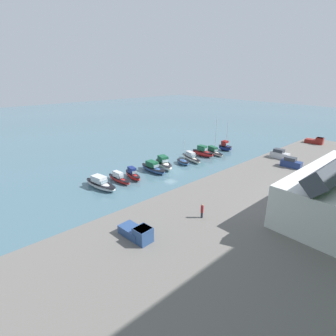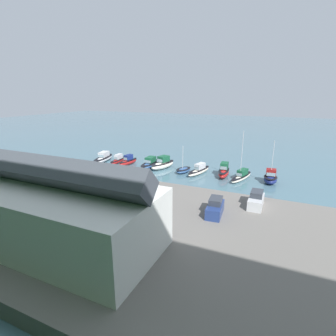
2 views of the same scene
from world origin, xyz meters
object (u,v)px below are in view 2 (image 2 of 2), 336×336
at_px(moored_boat_2, 224,171).
at_px(pickup_truck_0, 11,169).
at_px(moored_boat_7, 128,161).
at_px(moored_boat_8, 118,160).
at_px(moored_boat_5, 163,164).
at_px(moored_boat_3, 199,170).
at_px(parked_car_1, 256,200).
at_px(moored_boat_6, 150,163).
at_px(moored_boat_4, 183,170).
at_px(moored_boat_9, 103,158).
at_px(person_on_quay, 37,177).
at_px(moored_boat_0, 270,178).
at_px(moored_boat_1, 242,176).
at_px(parked_car_2, 215,208).

xyz_separation_m(moored_boat_2, pickup_truck_0, (36.54, 20.74, 1.50)).
relative_size(moored_boat_7, moored_boat_8, 0.90).
bearing_deg(moored_boat_8, moored_boat_5, 176.72).
height_order(moored_boat_2, pickup_truck_0, pickup_truck_0).
height_order(moored_boat_8, pickup_truck_0, pickup_truck_0).
distance_m(moored_boat_3, parked_car_1, 21.38).
bearing_deg(moored_boat_6, moored_boat_4, 173.11).
distance_m(moored_boat_2, moored_boat_6, 17.33).
height_order(moored_boat_2, moored_boat_4, moored_boat_4).
xyz_separation_m(moored_boat_9, person_on_quay, (-3.76, 22.51, 1.99)).
xyz_separation_m(moored_boat_0, moored_boat_7, (32.27, -0.20, -0.17)).
bearing_deg(moored_boat_0, moored_boat_7, -4.02).
distance_m(moored_boat_7, person_on_quay, 22.74).
distance_m(moored_boat_6, pickup_truck_0, 28.23).
bearing_deg(moored_boat_4, moored_boat_9, 11.03).
distance_m(moored_boat_4, parked_car_1, 23.31).
bearing_deg(moored_boat_4, moored_boat_1, -164.86).
xyz_separation_m(moored_boat_8, parked_car_2, (-30.15, 21.71, 1.91)).
height_order(moored_boat_5, parked_car_2, parked_car_2).
height_order(moored_boat_4, moored_boat_6, moored_boat_4).
bearing_deg(moored_boat_5, moored_boat_6, 18.33).
bearing_deg(moored_boat_0, moored_boat_9, -4.19).
bearing_deg(parked_car_2, person_on_quay, -3.55).
bearing_deg(parked_car_2, moored_boat_0, -109.46).
bearing_deg(moored_boat_0, pickup_truck_0, 20.09).
distance_m(moored_boat_2, moored_boat_5, 14.06).
relative_size(moored_boat_1, parked_car_2, 2.26).
height_order(moored_boat_2, moored_boat_5, moored_boat_5).
xyz_separation_m(moored_boat_2, parked_car_2, (-3.81, 21.80, 1.60)).
height_order(moored_boat_2, moored_boat_8, moored_boat_2).
height_order(moored_boat_8, moored_boat_9, moored_boat_9).
bearing_deg(moored_boat_4, moored_boat_6, 6.85).
distance_m(moored_boat_7, moored_boat_8, 3.20).
height_order(moored_boat_2, moored_boat_3, moored_boat_2).
xyz_separation_m(moored_boat_2, moored_boat_5, (14.06, 0.01, 0.01)).
xyz_separation_m(moored_boat_2, parked_car_1, (-8.25, 17.07, 1.60)).
relative_size(moored_boat_5, parked_car_2, 1.73).
bearing_deg(moored_boat_5, parked_car_2, 145.75).
distance_m(moored_boat_9, person_on_quay, 22.91).
bearing_deg(parked_car_1, moored_boat_6, -33.47).
relative_size(moored_boat_5, pickup_truck_0, 1.55).
distance_m(moored_boat_0, parked_car_2, 21.87).
height_order(moored_boat_3, parked_car_2, parked_car_2).
distance_m(moored_boat_0, moored_boat_2, 9.13).
height_order(moored_boat_5, pickup_truck_0, pickup_truck_0).
distance_m(moored_boat_0, moored_boat_6, 26.44).
height_order(moored_boat_3, moored_boat_6, moored_boat_6).
distance_m(moored_boat_5, moored_boat_9, 16.58).
xyz_separation_m(moored_boat_8, moored_boat_9, (4.30, 0.19, 0.10)).
relative_size(moored_boat_6, parked_car_2, 1.78).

